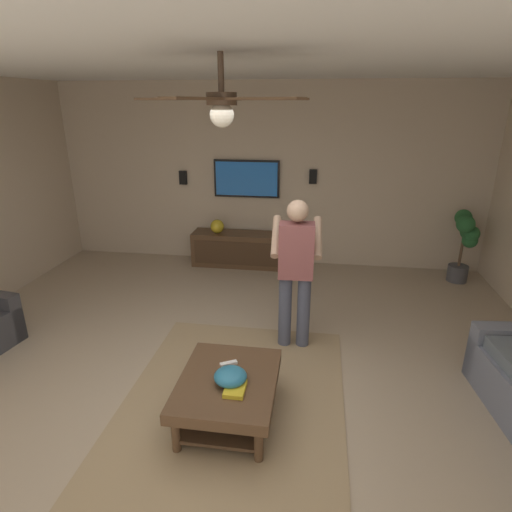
% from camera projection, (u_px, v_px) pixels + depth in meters
% --- Properties ---
extents(ground_plane, '(8.63, 8.63, 0.00)m').
position_uv_depth(ground_plane, '(218.00, 396.00, 3.88)').
color(ground_plane, tan).
extents(wall_back_tv, '(0.10, 7.00, 2.87)m').
position_uv_depth(wall_back_tv, '(268.00, 176.00, 6.77)').
color(wall_back_tv, '#C6B299').
rests_on(wall_back_tv, ground).
extents(ceiling_slab, '(7.39, 7.00, 0.10)m').
position_uv_depth(ceiling_slab, '(204.00, 44.00, 2.87)').
color(ceiling_slab, white).
extents(area_rug, '(2.63, 1.97, 0.01)m').
position_uv_depth(area_rug, '(233.00, 402.00, 3.80)').
color(area_rug, '#9E8460').
rests_on(area_rug, ground).
extents(coffee_table, '(1.00, 0.80, 0.40)m').
position_uv_depth(coffee_table, '(228.00, 389.00, 3.51)').
color(coffee_table, '#513823').
rests_on(coffee_table, ground).
extents(media_console, '(0.45, 1.70, 0.55)m').
position_uv_depth(media_console, '(245.00, 249.00, 6.90)').
color(media_console, '#513823').
rests_on(media_console, ground).
extents(tv, '(0.05, 1.06, 0.59)m').
position_uv_depth(tv, '(247.00, 179.00, 6.74)').
color(tv, black).
extents(person_standing, '(0.55, 0.55, 1.64)m').
position_uv_depth(person_standing, '(296.00, 266.00, 4.40)').
color(person_standing, '#4C5166').
rests_on(person_standing, ground).
extents(potted_plant_tall, '(0.51, 0.36, 1.07)m').
position_uv_depth(potted_plant_tall, '(465.00, 240.00, 6.14)').
color(potted_plant_tall, '#4C4C51').
rests_on(potted_plant_tall, ground).
extents(bowl, '(0.27, 0.27, 0.12)m').
position_uv_depth(bowl, '(230.00, 376.00, 3.40)').
color(bowl, teal).
rests_on(bowl, coffee_table).
extents(remote_white, '(0.11, 0.15, 0.02)m').
position_uv_depth(remote_white, '(229.00, 363.00, 3.65)').
color(remote_white, white).
rests_on(remote_white, coffee_table).
extents(book, '(0.22, 0.16, 0.04)m').
position_uv_depth(book, '(235.00, 389.00, 3.32)').
color(book, gold).
rests_on(book, coffee_table).
extents(vase_round, '(0.22, 0.22, 0.22)m').
position_uv_depth(vase_round, '(217.00, 226.00, 6.80)').
color(vase_round, gold).
rests_on(vase_round, media_console).
extents(wall_speaker_left, '(0.06, 0.12, 0.22)m').
position_uv_depth(wall_speaker_left, '(313.00, 177.00, 6.59)').
color(wall_speaker_left, black).
extents(wall_speaker_right, '(0.06, 0.12, 0.22)m').
position_uv_depth(wall_speaker_right, '(183.00, 178.00, 6.91)').
color(wall_speaker_right, black).
extents(ceiling_fan, '(1.20, 1.16, 0.46)m').
position_uv_depth(ceiling_fan, '(224.00, 103.00, 2.74)').
color(ceiling_fan, '#4C3828').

